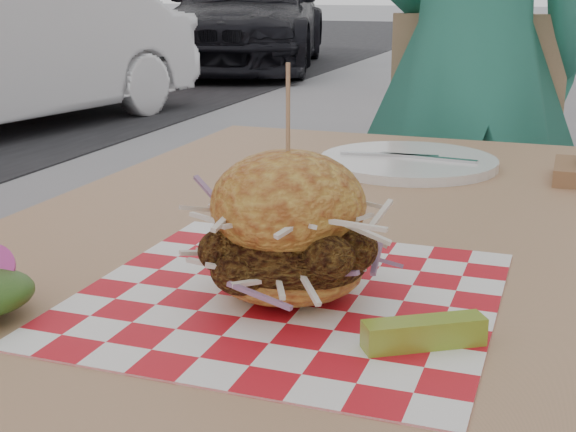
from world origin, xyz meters
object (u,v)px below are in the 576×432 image
patio_table (346,294)px  sandwich (288,234)px  patio_chair (460,182)px  car_dark (248,17)px  diner (470,61)px

patio_table → sandwich: size_ratio=5.88×
patio_chair → car_dark: bearing=108.4°
sandwich → car_dark: bearing=112.5°
diner → sandwich: diner is taller
patio_table → patio_chair: patio_chair is taller
patio_table → sandwich: bearing=-88.7°
diner → patio_table: diner is taller
patio_table → patio_chair: 1.10m
diner → sandwich: bearing=70.0°
patio_table → patio_chair: bearing=90.7°
patio_chair → sandwich: sandwich is taller
diner → sandwich: (0.01, -1.33, -0.03)m
car_dark → patio_table: (3.69, -8.69, 0.05)m
diner → car_dark: bearing=-84.7°
patio_chair → sandwich: 1.33m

